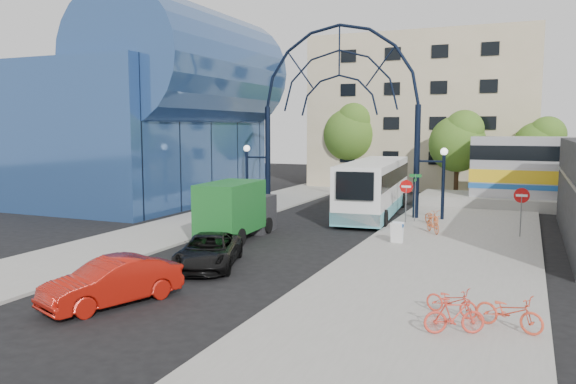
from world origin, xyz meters
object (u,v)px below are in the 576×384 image
at_px(tree_north_a, 459,140).
at_px(black_suv, 209,251).
at_px(city_bus, 374,187).
at_px(do_not_enter_sign, 521,200).
at_px(bike_far_c, 509,312).
at_px(stop_sign, 406,190).
at_px(street_name_sign, 415,187).
at_px(tree_north_c, 541,145).
at_px(bike_far_a, 451,301).
at_px(sandwich_board, 397,230).
at_px(tree_north_b, 352,131).
at_px(red_sedan, 112,282).
at_px(bike_far_b, 454,316).
at_px(bike_near_a, 432,217).
at_px(bike_near_b, 433,224).
at_px(green_truck, 237,209).
at_px(gateway_arch, 339,81).

bearing_deg(tree_north_a, black_suv, -103.72).
bearing_deg(city_bus, do_not_enter_sign, -33.92).
xyz_separation_m(city_bus, bike_far_c, (8.74, -19.24, -1.21)).
height_order(stop_sign, tree_north_a, tree_north_a).
bearing_deg(do_not_enter_sign, street_name_sign, 155.84).
xyz_separation_m(do_not_enter_sign, tree_north_c, (1.12, 17.93, 2.30)).
bearing_deg(stop_sign, bike_far_a, -74.00).
relative_size(do_not_enter_sign, tree_north_a, 0.35).
bearing_deg(sandwich_board, tree_north_a, 88.50).
xyz_separation_m(tree_north_b, red_sedan, (3.07, -36.50, -4.53)).
distance_m(bike_far_b, bike_far_c, 1.63).
height_order(do_not_enter_sign, bike_far_c, do_not_enter_sign).
xyz_separation_m(stop_sign, street_name_sign, (0.40, 0.60, 0.14)).
bearing_deg(black_suv, bike_near_a, 43.12).
height_order(black_suv, bike_far_b, black_suv).
bearing_deg(street_name_sign, black_suv, -112.44).
xyz_separation_m(red_sedan, bike_near_a, (7.10, 18.55, -0.19)).
bearing_deg(tree_north_b, street_name_sign, -62.35).
relative_size(sandwich_board, bike_near_b, 0.60).
relative_size(stop_sign, bike_far_a, 1.55).
bearing_deg(bike_far_a, street_name_sign, 33.14).
xyz_separation_m(tree_north_b, bike_near_a, (10.18, -17.95, -4.72)).
bearing_deg(bike_far_c, bike_near_b, 37.67).
height_order(do_not_enter_sign, black_suv, do_not_enter_sign).
relative_size(green_truck, bike_near_b, 3.57).
relative_size(bike_far_a, bike_far_b, 0.98).
bearing_deg(bike_near_a, green_truck, -175.06).
distance_m(tree_north_a, bike_near_a, 14.53).
xyz_separation_m(stop_sign, bike_far_c, (6.11, -16.36, -1.38)).
distance_m(stop_sign, city_bus, 3.90).
bearing_deg(bike_near_b, tree_north_a, 61.73).
height_order(street_name_sign, bike_near_a, street_name_sign).
bearing_deg(black_suv, gateway_arch, 68.54).
xyz_separation_m(street_name_sign, bike_far_c, (5.71, -16.96, -1.51)).
bearing_deg(gateway_arch, tree_north_a, 62.83).
xyz_separation_m(gateway_arch, bike_far_c, (10.91, -18.36, -7.94)).
height_order(gateway_arch, stop_sign, gateway_arch).
relative_size(do_not_enter_sign, red_sedan, 0.56).
height_order(tree_north_a, tree_north_c, tree_north_a).
xyz_separation_m(tree_north_c, bike_near_b, (-5.34, -18.66, -3.66)).
bearing_deg(bike_far_c, bike_far_a, 89.92).
distance_m(tree_north_b, bike_far_c, 37.63).
bearing_deg(bike_near_a, gateway_arch, 126.90).
bearing_deg(tree_north_c, do_not_enter_sign, -93.58).
height_order(tree_north_b, black_suv, tree_north_b).
xyz_separation_m(street_name_sign, red_sedan, (-6.00, -19.18, -1.39)).
relative_size(gateway_arch, bike_near_a, 8.42).
bearing_deg(tree_north_a, bike_near_b, -87.75).
xyz_separation_m(stop_sign, bike_far_b, (4.78, -17.30, -1.38)).
xyz_separation_m(stop_sign, green_truck, (-7.14, -7.34, -0.53)).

